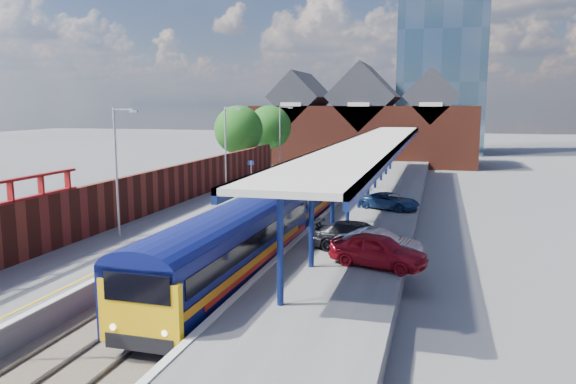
% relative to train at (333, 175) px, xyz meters
% --- Properties ---
extents(ground, '(240.00, 240.00, 0.00)m').
position_rel_train_xyz_m(ground, '(-1.49, 2.98, -2.12)').
color(ground, '#5B5B5E').
rests_on(ground, ground).
extents(ballast_bed, '(6.00, 76.00, 0.06)m').
position_rel_train_xyz_m(ballast_bed, '(-1.49, -7.02, -2.09)').
color(ballast_bed, '#473D33').
rests_on(ballast_bed, ground).
extents(rails, '(4.51, 76.00, 0.14)m').
position_rel_train_xyz_m(rails, '(-1.49, -7.02, -2.00)').
color(rails, slate).
rests_on(rails, ground).
extents(left_platform, '(5.00, 76.00, 1.00)m').
position_rel_train_xyz_m(left_platform, '(-6.99, -7.02, -1.62)').
color(left_platform, '#565659').
rests_on(left_platform, ground).
extents(right_platform, '(6.00, 76.00, 1.00)m').
position_rel_train_xyz_m(right_platform, '(4.51, -7.02, -1.62)').
color(right_platform, '#565659').
rests_on(right_platform, ground).
extents(coping_left, '(0.30, 76.00, 0.05)m').
position_rel_train_xyz_m(coping_left, '(-4.64, -7.02, -1.10)').
color(coping_left, silver).
rests_on(coping_left, left_platform).
extents(coping_right, '(0.30, 76.00, 0.05)m').
position_rel_train_xyz_m(coping_right, '(1.66, -7.02, -1.10)').
color(coping_right, silver).
rests_on(coping_right, right_platform).
extents(yellow_line, '(0.14, 76.00, 0.01)m').
position_rel_train_xyz_m(yellow_line, '(-5.24, -7.02, -1.12)').
color(yellow_line, yellow).
rests_on(yellow_line, left_platform).
extents(train, '(3.09, 65.94, 3.45)m').
position_rel_train_xyz_m(train, '(0.00, 0.00, 0.00)').
color(train, '#0B1252').
rests_on(train, ground).
extents(canopy, '(4.50, 52.00, 4.48)m').
position_rel_train_xyz_m(canopy, '(3.99, -5.07, 3.13)').
color(canopy, '#0E1A51').
rests_on(canopy, right_platform).
extents(lamp_post_b, '(1.48, 0.18, 7.00)m').
position_rel_train_xyz_m(lamp_post_b, '(-7.86, -21.02, 2.87)').
color(lamp_post_b, '#A5A8AA').
rests_on(lamp_post_b, left_platform).
extents(lamp_post_c, '(1.48, 0.18, 7.00)m').
position_rel_train_xyz_m(lamp_post_c, '(-7.86, -5.02, 2.87)').
color(lamp_post_c, '#A5A8AA').
rests_on(lamp_post_c, left_platform).
extents(lamp_post_d, '(1.48, 0.18, 7.00)m').
position_rel_train_xyz_m(lamp_post_d, '(-7.86, 10.98, 2.87)').
color(lamp_post_d, '#A5A8AA').
rests_on(lamp_post_d, left_platform).
extents(platform_sign, '(0.55, 0.08, 2.50)m').
position_rel_train_xyz_m(platform_sign, '(-6.49, -3.02, 0.57)').
color(platform_sign, '#A5A8AA').
rests_on(platform_sign, left_platform).
extents(brick_wall, '(0.35, 50.00, 3.86)m').
position_rel_train_xyz_m(brick_wall, '(-9.59, -13.48, 0.33)').
color(brick_wall, '#5D2418').
rests_on(brick_wall, left_platform).
extents(station_building, '(30.00, 12.12, 13.78)m').
position_rel_train_xyz_m(station_building, '(-1.49, 30.98, 3.33)').
color(station_building, '#5D2418').
rests_on(station_building, ground).
extents(glass_tower, '(14.20, 14.20, 40.30)m').
position_rel_train_xyz_m(glass_tower, '(8.51, 52.98, 18.08)').
color(glass_tower, slate).
rests_on(glass_tower, ground).
extents(tree_near, '(5.20, 5.20, 8.10)m').
position_rel_train_xyz_m(tree_near, '(-11.84, 8.89, 3.23)').
color(tree_near, '#382314').
rests_on(tree_near, ground).
extents(tree_far, '(5.20, 5.20, 8.10)m').
position_rel_train_xyz_m(tree_far, '(-10.84, 16.89, 3.23)').
color(tree_far, '#382314').
rests_on(tree_far, ground).
extents(parked_car_red, '(4.72, 3.10, 1.49)m').
position_rel_train_xyz_m(parked_car_red, '(6.37, -23.23, -0.38)').
color(parked_car_red, maroon).
rests_on(parked_car_red, right_platform).
extents(parked_car_silver, '(4.15, 1.69, 1.34)m').
position_rel_train_xyz_m(parked_car_silver, '(6.23, -21.80, -0.45)').
color(parked_car_silver, silver).
rests_on(parked_car_silver, right_platform).
extents(parked_car_dark, '(5.00, 2.47, 1.40)m').
position_rel_train_xyz_m(parked_car_dark, '(5.20, -20.66, -0.42)').
color(parked_car_dark, black).
rests_on(parked_car_dark, right_platform).
extents(parked_car_blue, '(4.53, 3.35, 1.14)m').
position_rel_train_xyz_m(parked_car_blue, '(5.65, -8.99, -0.55)').
color(parked_car_blue, navy).
rests_on(parked_car_blue, right_platform).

